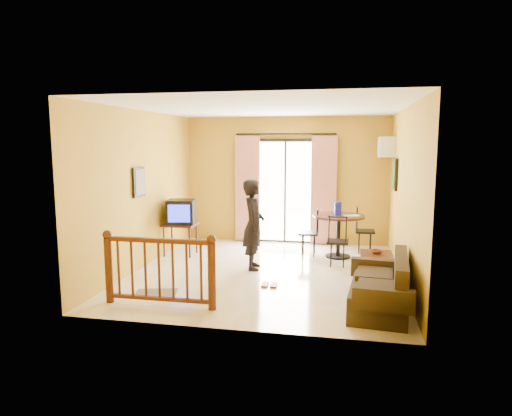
% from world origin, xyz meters
% --- Properties ---
extents(ground, '(5.00, 5.00, 0.00)m').
position_xyz_m(ground, '(0.00, 0.00, 0.00)').
color(ground, beige).
rests_on(ground, ground).
extents(room_shell, '(5.00, 5.00, 5.00)m').
position_xyz_m(room_shell, '(0.00, 0.00, 1.70)').
color(room_shell, white).
rests_on(room_shell, ground).
extents(balcony_door, '(2.25, 0.14, 2.46)m').
position_xyz_m(balcony_door, '(0.00, 2.43, 1.19)').
color(balcony_door, black).
rests_on(balcony_door, ground).
extents(tv_table, '(0.64, 0.53, 0.64)m').
position_xyz_m(tv_table, '(-1.90, 0.91, 0.56)').
color(tv_table, black).
rests_on(tv_table, ground).
extents(television, '(0.61, 0.57, 0.48)m').
position_xyz_m(television, '(-1.87, 0.90, 0.88)').
color(television, black).
rests_on(television, tv_table).
extents(picture_left, '(0.05, 0.42, 0.52)m').
position_xyz_m(picture_left, '(-2.22, -0.20, 1.55)').
color(picture_left, black).
rests_on(picture_left, room_shell).
extents(dining_table, '(1.00, 1.00, 0.83)m').
position_xyz_m(dining_table, '(1.20, 1.33, 0.67)').
color(dining_table, black).
rests_on(dining_table, ground).
extents(water_jug, '(0.14, 0.14, 0.26)m').
position_xyz_m(water_jug, '(1.18, 1.33, 0.96)').
color(water_jug, '#141CC0').
rests_on(water_jug, dining_table).
extents(serving_tray, '(0.33, 0.27, 0.02)m').
position_xyz_m(serving_tray, '(1.45, 1.23, 0.84)').
color(serving_tray, beige).
rests_on(serving_tray, dining_table).
extents(dining_chairs, '(1.51, 1.51, 0.95)m').
position_xyz_m(dining_chairs, '(1.19, 1.26, 0.00)').
color(dining_chairs, black).
rests_on(dining_chairs, ground).
extents(air_conditioner, '(0.31, 0.60, 0.40)m').
position_xyz_m(air_conditioner, '(2.09, 1.95, 2.15)').
color(air_conditioner, white).
rests_on(air_conditioner, room_shell).
extents(botanical_print, '(0.05, 0.50, 0.60)m').
position_xyz_m(botanical_print, '(2.22, 1.30, 1.65)').
color(botanical_print, black).
rests_on(botanical_print, room_shell).
extents(coffee_table, '(0.52, 0.94, 0.42)m').
position_xyz_m(coffee_table, '(1.85, -0.14, 0.28)').
color(coffee_table, black).
rests_on(coffee_table, ground).
extents(bowl, '(0.22, 0.22, 0.06)m').
position_xyz_m(bowl, '(1.85, 0.05, 0.44)').
color(bowl, brown).
rests_on(bowl, coffee_table).
extents(sofa, '(0.86, 1.63, 0.75)m').
position_xyz_m(sofa, '(1.85, -1.46, 0.28)').
color(sofa, '#2F2212').
rests_on(sofa, ground).
extents(standing_person, '(0.48, 0.64, 1.60)m').
position_xyz_m(standing_person, '(-0.26, 0.19, 0.80)').
color(standing_person, black).
rests_on(standing_person, ground).
extents(stair_balustrade, '(1.63, 0.13, 1.04)m').
position_xyz_m(stair_balustrade, '(-1.15, -1.90, 0.56)').
color(stair_balustrade, '#471E0F').
rests_on(stair_balustrade, ground).
extents(doormat, '(0.68, 0.53, 0.02)m').
position_xyz_m(doormat, '(-1.41, -1.45, 0.01)').
color(doormat, '#595347').
rests_on(doormat, ground).
extents(sandals, '(0.26, 0.26, 0.03)m').
position_xyz_m(sandals, '(0.18, -0.73, 0.01)').
color(sandals, brown).
rests_on(sandals, ground).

